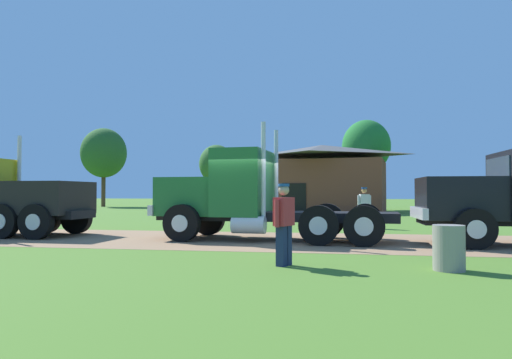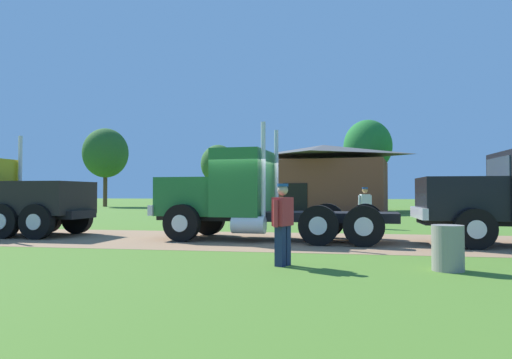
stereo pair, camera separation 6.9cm
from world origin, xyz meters
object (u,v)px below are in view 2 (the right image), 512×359
(truck_foreground_white, at_px, (241,198))
(shed_building, at_px, (323,179))
(visitor_walking_mid, at_px, (283,221))
(visitor_far_side, at_px, (365,206))
(steel_barrel, at_px, (448,248))

(truck_foreground_white, xyz_separation_m, shed_building, (1.96, 22.75, 1.23))
(visitor_walking_mid, xyz_separation_m, shed_building, (0.02, 27.93, 1.64))
(visitor_far_side, relative_size, shed_building, 0.16)
(visitor_walking_mid, bearing_deg, shed_building, 89.95)
(visitor_walking_mid, bearing_deg, visitor_far_side, 78.02)
(truck_foreground_white, bearing_deg, steel_barrel, -45.56)
(truck_foreground_white, xyz_separation_m, visitor_walking_mid, (1.94, -5.18, -0.41))
(truck_foreground_white, bearing_deg, shed_building, 85.06)
(truck_foreground_white, height_order, visitor_walking_mid, truck_foreground_white)
(visitor_walking_mid, relative_size, visitor_far_side, 0.98)
(steel_barrel, height_order, shed_building, shed_building)
(truck_foreground_white, relative_size, visitor_far_side, 4.48)
(visitor_walking_mid, xyz_separation_m, steel_barrel, (3.20, -0.06, -0.49))
(steel_barrel, distance_m, shed_building, 28.25)
(truck_foreground_white, height_order, steel_barrel, truck_foreground_white)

